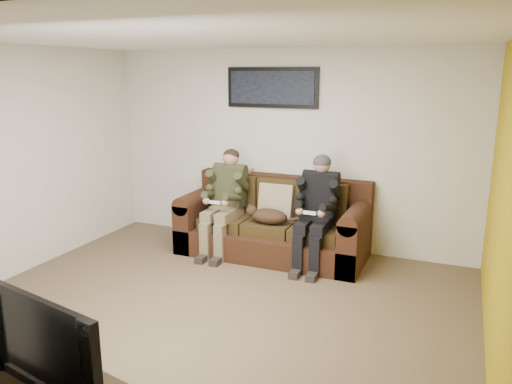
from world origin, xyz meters
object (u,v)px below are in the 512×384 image
at_px(person_left, 225,195).
at_px(framed_poster, 272,88).
at_px(person_right, 317,204).
at_px(cat, 268,216).
at_px(sofa, 275,225).
at_px(television, 55,338).

xyz_separation_m(person_left, framed_poster, (0.41, 0.58, 1.35)).
relative_size(person_right, cat, 2.03).
bearing_deg(sofa, person_right, -18.00).
xyz_separation_m(cat, television, (0.02, -3.50, 0.19)).
bearing_deg(cat, person_left, 171.88).
distance_m(person_right, television, 3.63).
bearing_deg(cat, television, -89.68).
distance_m(framed_poster, television, 4.38).
relative_size(person_right, television, 1.26).
bearing_deg(person_left, television, -79.93).
bearing_deg(television, person_right, 92.29).
xyz_separation_m(person_right, framed_poster, (-0.81, 0.58, 1.34)).
relative_size(sofa, person_right, 1.77).
distance_m(person_left, television, 3.64).
relative_size(person_left, framed_poster, 1.06).
height_order(cat, television, television).
bearing_deg(sofa, person_left, -161.96).
xyz_separation_m(sofa, person_right, (0.61, -0.20, 0.39)).
xyz_separation_m(sofa, person_left, (-0.61, -0.20, 0.39)).
bearing_deg(cat, sofa, 91.63).
distance_m(sofa, person_left, 0.75).
xyz_separation_m(sofa, television, (0.03, -3.78, 0.40)).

